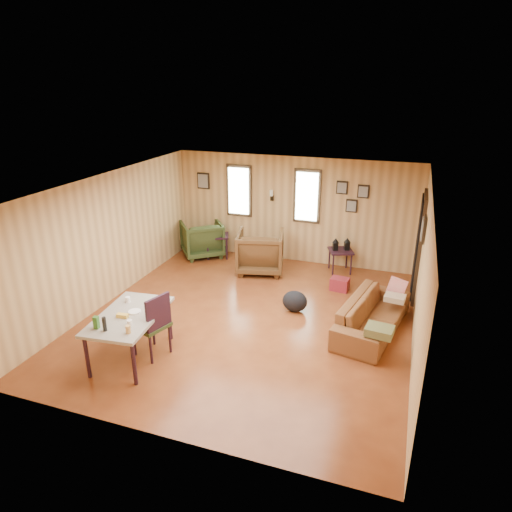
{
  "coord_description": "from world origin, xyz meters",
  "views": [
    {
      "loc": [
        2.45,
        -6.66,
        3.97
      ],
      "look_at": [
        0.0,
        0.4,
        1.05
      ],
      "focal_mm": 32.0,
      "sensor_mm": 36.0,
      "label": 1
    }
  ],
  "objects_px": {
    "dining_table": "(129,319)",
    "side_table": "(341,249)",
    "recliner_green": "(202,237)",
    "recliner_brown": "(260,250)",
    "sofa": "(373,310)",
    "end_table": "(217,242)"
  },
  "relations": [
    {
      "from": "sofa",
      "to": "side_table",
      "type": "height_order",
      "value": "same"
    },
    {
      "from": "side_table",
      "to": "dining_table",
      "type": "xyz_separation_m",
      "value": [
        -2.43,
        -4.34,
        0.13
      ]
    },
    {
      "from": "sofa",
      "to": "recliner_brown",
      "type": "relative_size",
      "value": 1.98
    },
    {
      "from": "sofa",
      "to": "recliner_brown",
      "type": "xyz_separation_m",
      "value": [
        -2.58,
        1.81,
        0.11
      ]
    },
    {
      "from": "recliner_brown",
      "to": "dining_table",
      "type": "bearing_deg",
      "value": 64.52
    },
    {
      "from": "end_table",
      "to": "dining_table",
      "type": "relative_size",
      "value": 0.45
    },
    {
      "from": "sofa",
      "to": "side_table",
      "type": "xyz_separation_m",
      "value": [
        -0.92,
        2.35,
        0.14
      ]
    },
    {
      "from": "side_table",
      "to": "recliner_brown",
      "type": "bearing_deg",
      "value": -161.88
    },
    {
      "from": "recliner_green",
      "to": "dining_table",
      "type": "xyz_separation_m",
      "value": [
        0.83,
        -4.24,
        0.2
      ]
    },
    {
      "from": "sofa",
      "to": "dining_table",
      "type": "height_order",
      "value": "dining_table"
    },
    {
      "from": "recliner_green",
      "to": "dining_table",
      "type": "relative_size",
      "value": 0.62
    },
    {
      "from": "recliner_green",
      "to": "end_table",
      "type": "distance_m",
      "value": 0.39
    },
    {
      "from": "recliner_brown",
      "to": "end_table",
      "type": "xyz_separation_m",
      "value": [
        -1.23,
        0.49,
        -0.13
      ]
    },
    {
      "from": "recliner_green",
      "to": "dining_table",
      "type": "bearing_deg",
      "value": 62.85
    },
    {
      "from": "dining_table",
      "to": "side_table",
      "type": "bearing_deg",
      "value": 54.72
    },
    {
      "from": "recliner_brown",
      "to": "dining_table",
      "type": "height_order",
      "value": "recliner_brown"
    },
    {
      "from": "recliner_brown",
      "to": "sofa",
      "type": "bearing_deg",
      "value": 131.09
    },
    {
      "from": "end_table",
      "to": "side_table",
      "type": "distance_m",
      "value": 2.9
    },
    {
      "from": "recliner_green",
      "to": "side_table",
      "type": "bearing_deg",
      "value": 143.43
    },
    {
      "from": "sofa",
      "to": "recliner_green",
      "type": "distance_m",
      "value": 4.76
    },
    {
      "from": "recliner_green",
      "to": "dining_table",
      "type": "distance_m",
      "value": 4.33
    },
    {
      "from": "recliner_green",
      "to": "side_table",
      "type": "distance_m",
      "value": 3.27
    }
  ]
}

